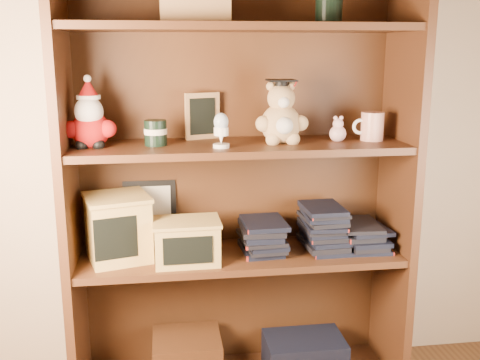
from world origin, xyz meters
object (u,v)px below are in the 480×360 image
Objects in this scene: bookcase at (237,188)px; treats_box at (118,227)px; grad_teddy_bear at (281,118)px; teacher_mug at (372,126)px.

bookcase is 6.21× the size of treats_box.
grad_teddy_bear reaches higher than teacher_mug.
bookcase is 7.14× the size of grad_teddy_bear.
bookcase reaches higher than treats_box.
grad_teddy_bear is 0.68m from treats_box.
bookcase is 0.30m from grad_teddy_bear.
grad_teddy_bear is at bearing -0.58° from treats_box.
grad_teddy_bear is (0.14, -0.06, 0.26)m from bookcase.
treats_box is at bearing 179.42° from grad_teddy_bear.
grad_teddy_bear is at bearing -21.60° from bookcase.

